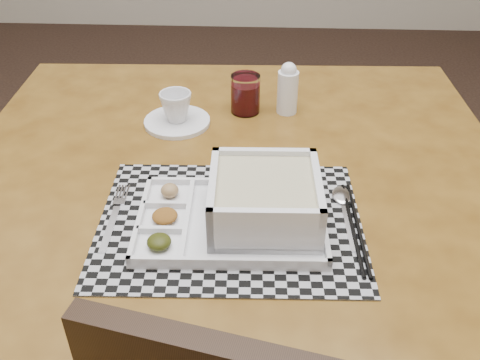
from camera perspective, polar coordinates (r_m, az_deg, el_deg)
name	(u,v)px	position (r m, az deg, el deg)	size (l,w,h in m)	color
floor	(67,238)	(2.27, -17.97, -5.92)	(5.00, 5.00, 0.00)	black
dining_table	(233,216)	(1.09, -0.74, -3.85)	(1.15, 1.15, 0.84)	#4D2F0E
placemat	(230,222)	(0.93, -1.06, -4.52)	(0.46, 0.35, 0.00)	#9FA0A6
serving_tray	(255,206)	(0.91, 1.58, -2.81)	(0.33, 0.23, 0.10)	silver
fork	(115,215)	(0.97, -13.19, -3.63)	(0.02, 0.19, 0.00)	silver
spoon	(343,200)	(0.99, 10.90, -2.09)	(0.04, 0.18, 0.01)	silver
chopsticks	(355,227)	(0.94, 12.20, -4.95)	(0.02, 0.24, 0.01)	black
saucer	(177,122)	(1.23, -6.72, 6.19)	(0.15, 0.15, 0.01)	silver
cup	(176,107)	(1.21, -6.85, 7.78)	(0.07, 0.07, 0.07)	silver
juice_glass	(245,95)	(1.26, 0.58, 9.02)	(0.07, 0.07, 0.09)	white
creamer_bottle	(288,89)	(1.25, 5.11, 9.68)	(0.05, 0.05, 0.12)	silver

